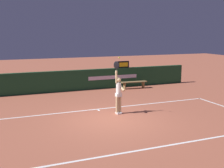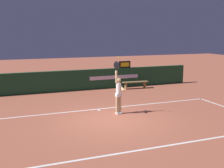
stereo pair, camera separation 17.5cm
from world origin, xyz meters
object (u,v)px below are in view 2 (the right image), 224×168
Objects in this scene: courtside_bench_near at (135,83)px; tennis_player at (118,92)px; tennis_ball at (119,58)px; speed_display at (125,64)px.

tennis_player is at bearing -122.85° from courtside_bench_near.
speed_display is at bearing 64.52° from tennis_ball.
courtside_bench_near is (3.31, 5.27, -2.21)m from tennis_ball.
tennis_player reaches higher than speed_display.
courtside_bench_near is (0.42, -0.80, -1.16)m from speed_display.
speed_display is 1.47m from courtside_bench_near.
tennis_ball is at bearing -115.48° from speed_display.
tennis_ball is at bearing -122.18° from courtside_bench_near.
courtside_bench_near is at bearing -62.03° from speed_display.
courtside_bench_near is (3.23, 5.00, -0.63)m from tennis_player.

